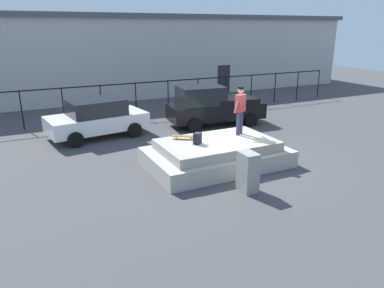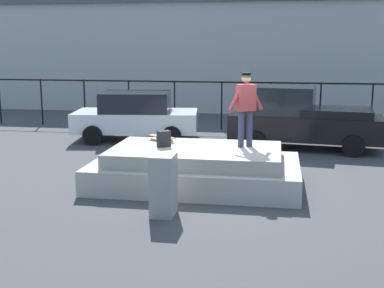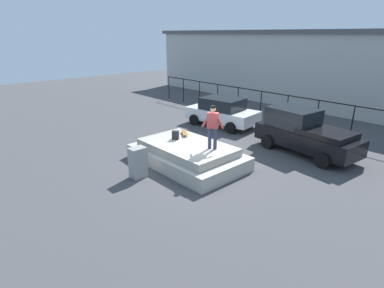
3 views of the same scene
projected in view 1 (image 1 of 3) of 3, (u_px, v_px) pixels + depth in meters
name	position (u px, v px, depth m)	size (l,w,h in m)	color
ground_plane	(232.00, 162.00, 13.02)	(60.00, 60.00, 0.00)	#424244
concrete_ledge	(217.00, 154.00, 12.64)	(4.77, 2.92, 0.88)	#ADA89E
skateboarder	(240.00, 107.00, 12.93)	(0.82, 0.53, 1.73)	#2D334C
skateboard	(183.00, 136.00, 12.64)	(0.79, 0.61, 0.12)	brown
backpack	(197.00, 138.00, 12.11)	(0.28, 0.20, 0.38)	black
car_white_sedan_near	(97.00, 118.00, 15.82)	(4.40, 2.66, 1.65)	white
car_black_pickup_mid	(213.00, 106.00, 17.64)	(4.82, 2.38, 1.95)	black
utility_box	(248.00, 172.00, 10.55)	(0.44, 0.60, 1.19)	gray
fence_row	(152.00, 92.00, 19.47)	(24.06, 0.06, 1.86)	black
warehouse_building	(112.00, 55.00, 25.79)	(36.63, 7.33, 5.45)	#B2B2AD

